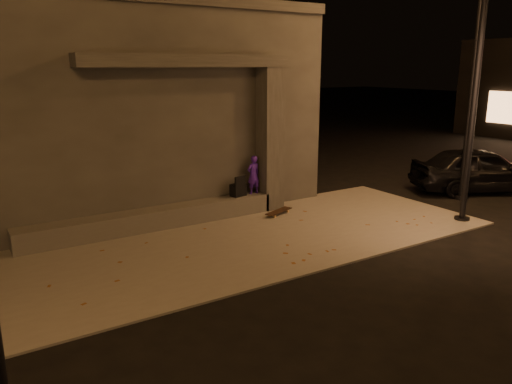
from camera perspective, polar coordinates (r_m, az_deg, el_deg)
ground at (r=9.36m, az=5.74°, el=-8.92°), size 120.00×120.00×0.00m
sidewalk at (r=10.89m, az=-0.76°, el=-5.36°), size 11.00×4.40×0.04m
building at (r=13.97m, az=-14.24°, el=9.45°), size 9.00×5.10×5.22m
ledge at (r=11.69m, az=-11.60°, el=-3.00°), size 6.00×0.55×0.45m
column at (r=12.78m, az=1.61°, el=6.00°), size 0.55×0.55×3.60m
canopy at (r=11.61m, az=-7.83°, el=14.65°), size 5.00×0.70×0.28m
skateboarder at (r=12.66m, az=-0.30°, el=1.98°), size 0.38×0.27×0.98m
backpack at (r=12.50m, az=-2.06°, el=0.35°), size 0.41×0.31×0.53m
skateboard at (r=12.54m, az=2.62°, el=-2.23°), size 0.90×0.52×0.10m
street_lamp_0 at (r=12.64m, az=24.28°, el=15.29°), size 0.36×0.36×7.36m
street_lamp_2 at (r=14.87m, az=24.07°, el=16.58°), size 0.36×0.36×8.15m
car_a at (r=16.24m, az=24.21°, el=2.34°), size 4.24×3.20×1.34m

